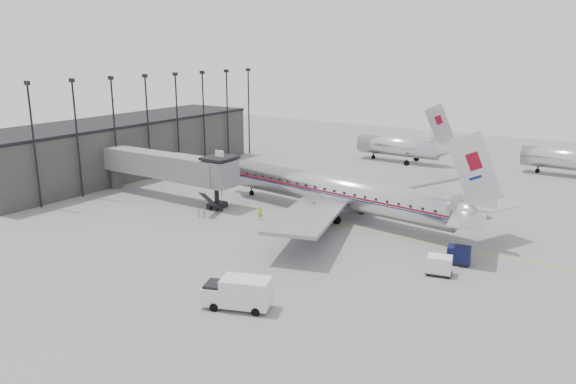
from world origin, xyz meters
name	(u,v)px	position (x,y,z in m)	size (l,w,h in m)	color
ground	(261,229)	(0.00, 0.00, 0.00)	(160.00, 160.00, 0.00)	slate
terminal	(120,148)	(-34.00, 10.00, 4.00)	(12.00, 46.00, 8.00)	#393734
apron_line	(314,220)	(3.00, 6.00, 0.01)	(0.15, 60.00, 0.01)	gold
jet_bridge	(172,167)	(-16.66, 3.67, 4.18)	(21.00, 6.20, 7.10)	#5B5D60
floodlight_masts	(163,120)	(-27.50, 13.00, 8.36)	(0.90, 42.25, 15.25)	black
distant_aircraft_near	(399,146)	(-1.79, 42.00, 2.73)	(16.39, 3.20, 10.26)	silver
distant_aircraft_mid	(573,159)	(24.21, 46.00, 2.73)	(16.39, 3.20, 10.26)	silver
airliner	(341,192)	(4.90, 8.91, 2.91)	(36.57, 33.71, 11.59)	silver
service_van	(237,292)	(9.49, -16.02, 1.28)	(5.54, 3.66, 2.44)	silver
baggage_cart_navy	(459,255)	(20.69, 2.00, 0.87)	(2.33, 1.93, 1.63)	#0E1138
baggage_cart_white	(439,265)	(20.05, -1.40, 0.89)	(2.45, 2.06, 1.68)	silver
ramp_worker	(260,213)	(-2.17, 2.77, 0.78)	(0.57, 0.38, 1.57)	#9CBD16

